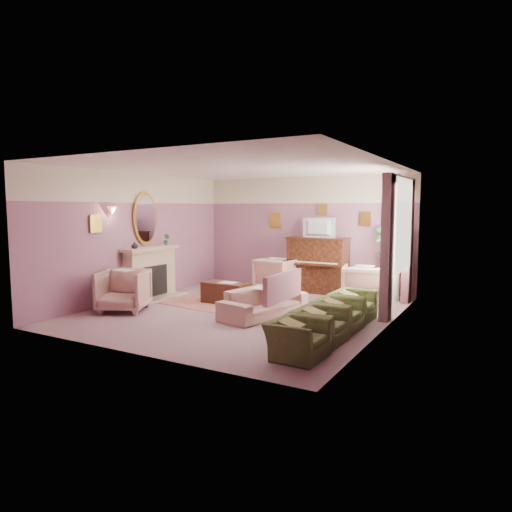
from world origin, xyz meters
The scene contains 48 objects.
floor centered at (0.00, 0.00, 0.00)m, with size 5.50×6.00×0.01m, color gray.
ceiling centered at (0.00, 0.00, 2.80)m, with size 5.50×6.00×0.01m, color white.
wall_back centered at (0.00, 3.00, 1.40)m, with size 5.50×0.02×2.80m, color #734D6E.
wall_front centered at (0.00, -3.00, 1.40)m, with size 5.50×0.02×2.80m, color #734D6E.
wall_left centered at (-2.75, 0.00, 1.40)m, with size 0.02×6.00×2.80m, color #734D6E.
wall_right centered at (2.75, 0.00, 1.40)m, with size 0.02×6.00×2.80m, color #734D6E.
picture_rail_band centered at (0.00, 2.99, 2.47)m, with size 5.50×0.01×0.65m, color beige.
stripe_panel centered at (2.73, 1.30, 1.07)m, with size 0.01×3.00×2.15m, color #949C8A.
fireplace_surround centered at (-2.59, 0.20, 0.55)m, with size 0.30×1.40×1.10m, color tan.
fireplace_inset centered at (-2.49, 0.20, 0.40)m, with size 0.18×0.72×0.68m, color black.
fire_ember centered at (-2.45, 0.20, 0.22)m, with size 0.06×0.54×0.10m, color #FF6D00.
mantel_shelf centered at (-2.56, 0.20, 1.12)m, with size 0.40×1.55×0.07m, color tan.
hearth centered at (-2.39, 0.20, 0.01)m, with size 0.55×1.50×0.02m, color tan.
mirror_frame centered at (-2.70, 0.20, 1.80)m, with size 0.04×0.72×1.20m, color #A9812A.
mirror_glass centered at (-2.67, 0.20, 1.80)m, with size 0.01×0.60×1.06m, color silver.
sconce_shade centered at (-2.62, -0.85, 1.98)m, with size 0.20×0.20×0.16m, color #F69474.
piano centered at (0.50, 2.68, 0.65)m, with size 1.40×0.60×1.30m, color #381B0E.
piano_keyshelf centered at (0.50, 2.33, 0.72)m, with size 1.30×0.12×0.06m, color #381B0E.
piano_keys centered at (0.50, 2.33, 0.76)m, with size 1.20×0.08×0.02m, color white.
piano_top centered at (0.50, 2.68, 1.31)m, with size 1.45×0.65×0.04m, color #381B0E.
television centered at (0.50, 2.63, 1.60)m, with size 0.80×0.12×0.48m, color black.
print_back_left centered at (-0.80, 2.96, 1.72)m, with size 0.30×0.03×0.38m, color #A9812A.
print_back_right centered at (1.55, 2.96, 1.78)m, with size 0.26×0.03×0.34m, color #A9812A.
print_back_mid centered at (0.50, 2.96, 2.00)m, with size 0.22×0.03×0.26m, color #A9812A.
print_left_wall centered at (-2.71, -1.20, 1.72)m, with size 0.03×0.28×0.36m, color #A9812A.
window_blind centered at (2.70, 1.55, 1.70)m, with size 0.03×1.40×1.80m, color silver.
curtain_left centered at (2.62, 0.63, 1.30)m, with size 0.16×0.34×2.60m, color #7E4957.
curtain_right centered at (2.62, 2.47, 1.30)m, with size 0.16×0.34×2.60m, color #7E4957.
pelmet centered at (2.62, 1.55, 2.56)m, with size 0.16×2.20×0.16m, color #7E4957.
mantel_plant centered at (-2.55, 0.75, 1.29)m, with size 0.16×0.16×0.28m, color #376D3B.
mantel_vase centered at (-2.55, -0.30, 1.23)m, with size 0.16×0.16×0.16m, color beige.
area_rug centered at (-0.64, 0.51, 0.01)m, with size 2.50×1.80×0.01m, color #AA5F56.
coffee_table centered at (-0.72, 0.49, 0.23)m, with size 1.00×0.50×0.45m, color #3D1D12.
table_paper centered at (-0.67, 0.49, 0.46)m, with size 0.35×0.28×0.01m, color beige.
sofa centered at (0.55, -0.16, 0.37)m, with size 0.62×1.85×0.75m, color tan.
sofa_throw centered at (0.95, -0.16, 0.60)m, with size 0.09×1.40×0.51m, color #7E4957.
floral_armchair_left centered at (-0.37, 2.23, 0.46)m, with size 0.88×0.88×0.92m, color tan.
floral_armchair_right centered at (1.87, 1.87, 0.46)m, with size 0.88×0.88×0.92m, color tan.
floral_armchair_front centered at (-2.07, -1.14, 0.46)m, with size 0.88×0.88×0.92m, color tan.
olive_chair_a centered at (2.08, -2.04, 0.35)m, with size 0.57×0.81×0.70m, color #485528.
olive_chair_b centered at (2.08, -1.22, 0.35)m, with size 0.57×0.81×0.70m, color #485528.
olive_chair_c centered at (2.08, -0.40, 0.35)m, with size 0.57×0.81×0.70m, color #485528.
olive_chair_d centered at (2.08, 0.42, 0.35)m, with size 0.57×0.81×0.70m, color #485528.
side_table centered at (2.21, 2.49, 0.35)m, with size 0.52×0.52×0.70m, color silver.
side_plant_big centered at (2.21, 2.49, 0.87)m, with size 0.30×0.30×0.34m, color #376D3B.
side_plant_small centered at (2.33, 2.39, 0.84)m, with size 0.16×0.16×0.28m, color #376D3B.
palm_pot centered at (2.22, 2.63, 0.17)m, with size 0.34×0.34×0.34m, color #9A6240.
palm_plant centered at (2.22, 2.63, 1.06)m, with size 0.76×0.76×1.44m, color #376D3B.
Camera 1 is at (4.54, -7.57, 2.03)m, focal length 32.00 mm.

